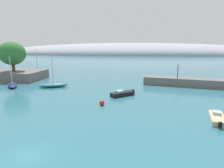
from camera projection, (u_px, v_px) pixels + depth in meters
water at (28, 157)px, 16.73m from camera, size 600.00×600.00×0.00m
shore_outcrop at (14, 75)px, 55.80m from camera, size 16.58×10.99×2.54m
tree_clump_shore at (12, 53)px, 53.71m from camera, size 7.40×7.40×8.49m
breakwater_rocks at (196, 83)px, 45.62m from camera, size 25.36×8.24×1.95m
distant_ridge at (131, 54)px, 230.84m from camera, size 353.60×89.03×27.42m
sailboat_teal_near_shore at (53, 85)px, 45.17m from camera, size 7.09×4.97×8.30m
sailboat_navy_mid_mooring at (12, 85)px, 45.53m from camera, size 5.61×6.42×7.42m
sailboat_red_outer_mooring at (38, 74)px, 62.35m from camera, size 6.89×5.38×8.86m
motorboat_black_foreground at (122, 94)px, 37.17m from camera, size 4.75×4.48×1.18m
motorboat_sand_alongside_breakwater at (217, 118)px, 24.67m from camera, size 2.68×5.24×1.09m
mooring_buoy_red at (102, 103)px, 31.20m from camera, size 0.87×0.87×0.87m
harbor_lamp_post at (178, 69)px, 44.96m from camera, size 0.36×0.36×3.76m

